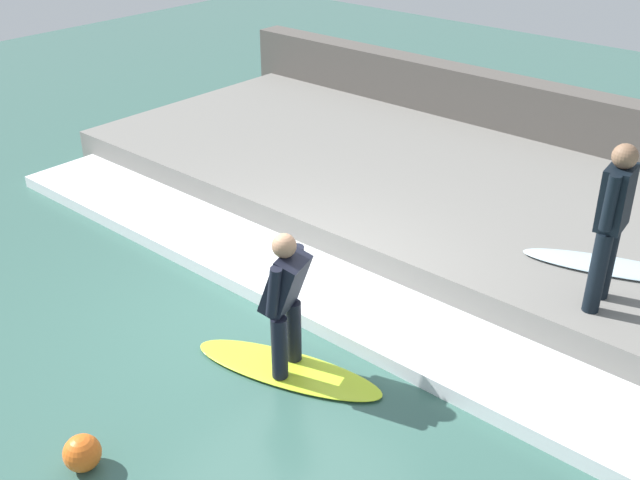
{
  "coord_description": "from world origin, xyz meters",
  "views": [
    {
      "loc": [
        -4.86,
        -4.77,
        4.67
      ],
      "look_at": [
        0.66,
        0.0,
        0.7
      ],
      "focal_mm": 42.0,
      "sensor_mm": 36.0,
      "label": 1
    }
  ],
  "objects_px": {
    "surfer_waiting_near": "(612,218)",
    "surfboard_waiting_near": "(613,267)",
    "surfboard_riding": "(287,369)",
    "surfer_riding": "(285,297)",
    "marker_buoy": "(82,453)"
  },
  "relations": [
    {
      "from": "surfboard_riding",
      "to": "surfboard_waiting_near",
      "type": "height_order",
      "value": "surfboard_waiting_near"
    },
    {
      "from": "surfboard_riding",
      "to": "surfer_riding",
      "type": "bearing_deg",
      "value": -116.57
    },
    {
      "from": "surfer_riding",
      "to": "surfer_waiting_near",
      "type": "xyz_separation_m",
      "value": [
        2.42,
        -2.02,
        0.56
      ]
    },
    {
      "from": "surfboard_riding",
      "to": "surfboard_waiting_near",
      "type": "distance_m",
      "value": 3.76
    },
    {
      "from": "surfer_waiting_near",
      "to": "marker_buoy",
      "type": "relative_size",
      "value": 5.41
    },
    {
      "from": "surfboard_riding",
      "to": "surfer_waiting_near",
      "type": "distance_m",
      "value": 3.46
    },
    {
      "from": "surfer_riding",
      "to": "surfboard_riding",
      "type": "bearing_deg",
      "value": 63.43
    },
    {
      "from": "surfer_riding",
      "to": "marker_buoy",
      "type": "relative_size",
      "value": 4.64
    },
    {
      "from": "surfer_waiting_near",
      "to": "surfboard_waiting_near",
      "type": "relative_size",
      "value": 0.87
    },
    {
      "from": "surfboard_waiting_near",
      "to": "marker_buoy",
      "type": "bearing_deg",
      "value": 156.14
    },
    {
      "from": "surfer_riding",
      "to": "surfer_waiting_near",
      "type": "height_order",
      "value": "surfer_waiting_near"
    },
    {
      "from": "surfer_waiting_near",
      "to": "surfboard_waiting_near",
      "type": "distance_m",
      "value": 1.23
    },
    {
      "from": "surfboard_riding",
      "to": "surfer_riding",
      "type": "height_order",
      "value": "surfer_riding"
    },
    {
      "from": "surfer_riding",
      "to": "marker_buoy",
      "type": "distance_m",
      "value": 2.2
    },
    {
      "from": "surfer_waiting_near",
      "to": "marker_buoy",
      "type": "height_order",
      "value": "surfer_waiting_near"
    }
  ]
}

